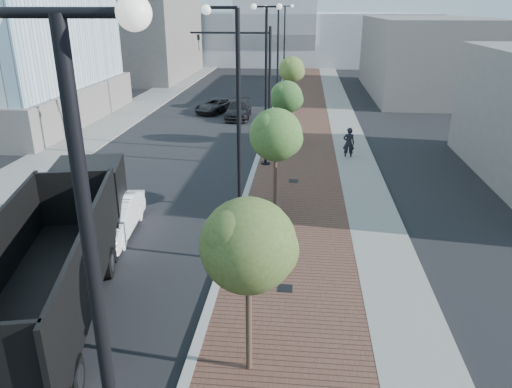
# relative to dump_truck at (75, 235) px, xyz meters

# --- Properties ---
(sidewalk) EXTENTS (7.00, 140.00, 0.12)m
(sidewalk) POSITION_rel_dump_truck_xyz_m (8.67, 31.47, -1.47)
(sidewalk) COLOR #4C2D23
(sidewalk) RESTS_ON ground
(concrete_strip) EXTENTS (2.40, 140.00, 0.13)m
(concrete_strip) POSITION_rel_dump_truck_xyz_m (11.37, 31.47, -1.47)
(concrete_strip) COLOR slate
(concrete_strip) RESTS_ON ground
(curb) EXTENTS (0.30, 140.00, 0.14)m
(curb) POSITION_rel_dump_truck_xyz_m (5.17, 31.47, -1.46)
(curb) COLOR gray
(curb) RESTS_ON ground
(west_sidewalk) EXTENTS (4.00, 140.00, 0.12)m
(west_sidewalk) POSITION_rel_dump_truck_xyz_m (-7.83, 31.47, -1.47)
(west_sidewalk) COLOR slate
(west_sidewalk) RESTS_ON ground
(dump_truck) EXTENTS (5.73, 13.86, 3.64)m
(dump_truck) POSITION_rel_dump_truck_xyz_m (0.00, 0.00, 0.00)
(dump_truck) COLOR black
(dump_truck) RESTS_ON ground
(white_sedan) EXTENTS (2.14, 5.03, 1.61)m
(white_sedan) POSITION_rel_dump_truck_xyz_m (0.08, 3.21, -0.73)
(white_sedan) COLOR white
(white_sedan) RESTS_ON ground
(dark_car_mid) EXTENTS (3.65, 4.94, 1.25)m
(dark_car_mid) POSITION_rel_dump_truck_xyz_m (-0.11, 28.83, -0.91)
(dark_car_mid) COLOR black
(dark_car_mid) RESTS_ON ground
(dark_car_far) EXTENTS (2.28, 5.17, 1.48)m
(dark_car_far) POSITION_rel_dump_truck_xyz_m (2.34, 26.73, -0.80)
(dark_car_far) COLOR black
(dark_car_far) RESTS_ON ground
(pedestrian) EXTENTS (0.80, 0.57, 2.03)m
(pedestrian) POSITION_rel_dump_truck_xyz_m (10.91, 15.44, -0.52)
(pedestrian) COLOR black
(pedestrian) RESTS_ON ground
(streetlight_1) EXTENTS (1.44, 0.56, 9.21)m
(streetlight_1) POSITION_rel_dump_truck_xyz_m (5.65, 1.47, 2.81)
(streetlight_1) COLOR black
(streetlight_1) RESTS_ON ground
(streetlight_2) EXTENTS (1.72, 0.56, 9.28)m
(streetlight_2) POSITION_rel_dump_truck_xyz_m (5.77, 13.47, 3.29)
(streetlight_2) COLOR black
(streetlight_2) RESTS_ON ground
(streetlight_3) EXTENTS (1.44, 0.56, 9.21)m
(streetlight_3) POSITION_rel_dump_truck_xyz_m (5.65, 25.47, 2.81)
(streetlight_3) COLOR black
(streetlight_3) RESTS_ON ground
(streetlight_4) EXTENTS (1.72, 0.56, 9.28)m
(streetlight_4) POSITION_rel_dump_truck_xyz_m (5.77, 37.47, 3.29)
(streetlight_4) COLOR black
(streetlight_4) RESTS_ON ground
(traffic_mast) EXTENTS (5.09, 0.20, 8.00)m
(traffic_mast) POSITION_rel_dump_truck_xyz_m (4.87, 16.47, 3.45)
(traffic_mast) COLOR black
(traffic_mast) RESTS_ON ground
(tree_0) EXTENTS (2.42, 2.37, 4.97)m
(tree_0) POSITION_rel_dump_truck_xyz_m (6.81, -4.51, 2.23)
(tree_0) COLOR #382619
(tree_0) RESTS_ON ground
(tree_1) EXTENTS (2.45, 2.41, 4.94)m
(tree_1) POSITION_rel_dump_truck_xyz_m (6.81, 6.49, 2.18)
(tree_1) COLOR #382619
(tree_1) RESTS_ON ground
(tree_2) EXTENTS (2.30, 2.24, 4.45)m
(tree_2) POSITION_rel_dump_truck_xyz_m (6.81, 18.49, 1.78)
(tree_2) COLOR #382619
(tree_2) RESTS_ON ground
(tree_3) EXTENTS (2.38, 2.33, 4.92)m
(tree_3) POSITION_rel_dump_truck_xyz_m (6.81, 30.49, 2.20)
(tree_3) COLOR #382619
(tree_3) RESTS_ON ground
(convention_center) EXTENTS (50.00, 30.00, 50.00)m
(convention_center) POSITION_rel_dump_truck_xyz_m (3.17, 76.47, 4.47)
(convention_center) COLOR #9FA5A9
(convention_center) RESTS_ON ground
(commercial_block_nw) EXTENTS (14.00, 20.00, 10.00)m
(commercial_block_nw) POSITION_rel_dump_truck_xyz_m (-14.83, 51.47, 3.47)
(commercial_block_nw) COLOR #5E5854
(commercial_block_nw) RESTS_ON ground
(commercial_block_ne) EXTENTS (12.00, 22.00, 8.00)m
(commercial_block_ne) POSITION_rel_dump_truck_xyz_m (21.17, 41.47, 2.47)
(commercial_block_ne) COLOR slate
(commercial_block_ne) RESTS_ON ground
(utility_cover_1) EXTENTS (0.50, 0.50, 0.02)m
(utility_cover_1) POSITION_rel_dump_truck_xyz_m (7.57, -0.53, -1.40)
(utility_cover_1) COLOR black
(utility_cover_1) RESTS_ON sidewalk
(utility_cover_2) EXTENTS (0.50, 0.50, 0.02)m
(utility_cover_2) POSITION_rel_dump_truck_xyz_m (7.57, 10.47, -1.40)
(utility_cover_2) COLOR black
(utility_cover_2) RESTS_ON sidewalk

